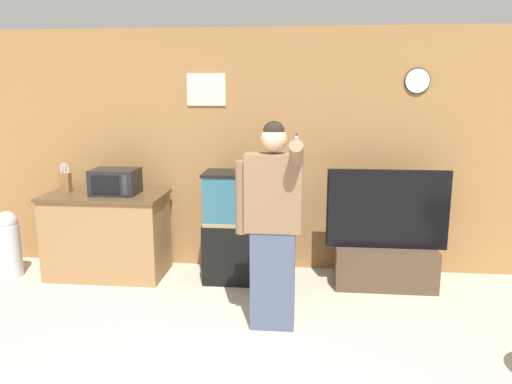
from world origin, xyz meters
name	(u,v)px	position (x,y,z in m)	size (l,w,h in m)	color
wall_back_paneled	(248,151)	(0.00, 2.95, 1.30)	(10.00, 0.08, 2.60)	olive
counter_island	(108,234)	(-1.45, 2.50, 0.45)	(1.25, 0.68, 0.89)	olive
microwave	(115,182)	(-1.33, 2.49, 1.02)	(0.47, 0.35, 0.26)	black
knife_block	(65,181)	(-1.90, 2.55, 1.01)	(0.11, 0.09, 0.31)	brown
aquarium_on_stand	(245,227)	(0.02, 2.49, 0.57)	(0.83, 0.44, 1.15)	black
tv_on_stand	(386,254)	(1.45, 2.45, 0.35)	(1.20, 0.40, 1.20)	#4C3828
person_standing	(272,223)	(0.38, 1.48, 0.90)	(0.54, 0.41, 1.73)	#424C66
trash_bin	(8,243)	(-2.49, 2.35, 0.37)	(0.25, 0.25, 0.71)	#B7B7BC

